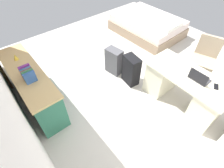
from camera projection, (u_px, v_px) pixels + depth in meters
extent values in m
plane|color=beige|center=(132.00, 71.00, 4.03)|extent=(5.83, 5.83, 0.00)
cube|color=beige|center=(189.00, 76.00, 2.90)|extent=(1.44, 0.66, 0.04)
cube|color=beige|center=(208.00, 107.00, 2.90)|extent=(0.40, 0.60, 0.69)
cube|color=beige|center=(162.00, 76.00, 3.42)|extent=(0.40, 0.60, 0.69)
cylinder|color=black|center=(195.00, 77.00, 3.87)|extent=(0.52, 0.52, 0.04)
cylinder|color=black|center=(198.00, 70.00, 3.73)|extent=(0.06, 0.06, 0.42)
cube|color=tan|center=(202.00, 61.00, 3.55)|extent=(0.59, 0.59, 0.08)
cube|color=tan|center=(209.00, 46.00, 3.48)|extent=(0.44, 0.20, 0.44)
cube|color=#2D7056|center=(33.00, 88.00, 3.17)|extent=(1.76, 0.44, 0.73)
cube|color=tan|center=(25.00, 72.00, 2.89)|extent=(1.80, 0.48, 0.04)
cube|color=#275F49|center=(56.00, 100.00, 3.17)|extent=(0.67, 0.01, 0.26)
cube|color=#275F49|center=(39.00, 77.00, 3.60)|extent=(0.67, 0.01, 0.26)
cube|color=gray|center=(147.00, 28.00, 5.12)|extent=(1.94, 1.46, 0.28)
cube|color=silver|center=(148.00, 21.00, 4.95)|extent=(1.88, 1.40, 0.20)
cube|color=white|center=(168.00, 24.00, 4.49)|extent=(0.50, 0.70, 0.10)
cube|color=black|center=(131.00, 70.00, 3.57)|extent=(0.39, 0.26, 0.64)
cube|color=#4C4C51|center=(114.00, 61.00, 3.81)|extent=(0.39, 0.27, 0.59)
cube|color=#333338|center=(199.00, 79.00, 2.81)|extent=(0.31, 0.22, 0.02)
cube|color=black|center=(198.00, 77.00, 2.69)|extent=(0.31, 0.01, 0.19)
ellipsoid|color=white|center=(186.00, 70.00, 2.95)|extent=(0.06, 0.10, 0.03)
cube|color=black|center=(216.00, 87.00, 2.70)|extent=(0.12, 0.15, 0.01)
cube|color=#305699|center=(30.00, 78.00, 2.63)|extent=(0.04, 0.17, 0.20)
cube|color=#316B40|center=(29.00, 76.00, 2.64)|extent=(0.03, 0.17, 0.21)
cube|color=brown|center=(28.00, 75.00, 2.67)|extent=(0.03, 0.17, 0.20)
cube|color=#386890|center=(27.00, 73.00, 2.69)|extent=(0.04, 0.17, 0.20)
cube|color=#6F2876|center=(26.00, 71.00, 2.70)|extent=(0.04, 0.17, 0.23)
cube|color=brown|center=(25.00, 71.00, 2.73)|extent=(0.04, 0.17, 0.20)
cone|color=gold|center=(15.00, 57.00, 3.05)|extent=(0.08, 0.08, 0.11)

